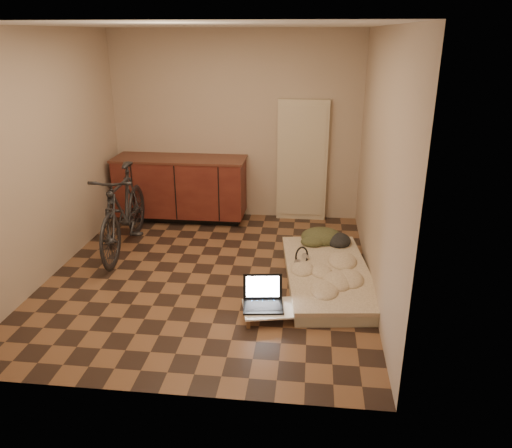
# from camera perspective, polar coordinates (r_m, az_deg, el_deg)

# --- Properties ---
(room_shell) EXTENTS (3.50, 4.00, 2.60)m
(room_shell) POSITION_cam_1_polar(r_m,az_deg,el_deg) (5.20, -5.70, 7.20)
(room_shell) COLOR brown
(room_shell) RESTS_ON ground
(cabinets) EXTENTS (1.84, 0.62, 0.91)m
(cabinets) POSITION_cam_1_polar(r_m,az_deg,el_deg) (7.19, -8.56, 4.07)
(cabinets) COLOR black
(cabinets) RESTS_ON ground
(appliance_panel) EXTENTS (0.70, 0.10, 1.70)m
(appliance_panel) POSITION_cam_1_polar(r_m,az_deg,el_deg) (7.08, 5.30, 7.17)
(appliance_panel) COLOR beige
(appliance_panel) RESTS_ON ground
(bicycle) EXTENTS (0.63, 1.81, 1.15)m
(bicycle) POSITION_cam_1_polar(r_m,az_deg,el_deg) (6.23, -14.97, 1.99)
(bicycle) COLOR black
(bicycle) RESTS_ON ground
(futon) EXTENTS (1.08, 1.91, 0.16)m
(futon) POSITION_cam_1_polar(r_m,az_deg,el_deg) (5.48, 8.17, -5.84)
(futon) COLOR #B7AE92
(futon) RESTS_ON ground
(clothing_pile) EXTENTS (0.59, 0.51, 0.21)m
(clothing_pile) POSITION_cam_1_polar(r_m,az_deg,el_deg) (6.11, 8.02, -1.00)
(clothing_pile) COLOR #3E4126
(clothing_pile) RESTS_ON futon
(headphones) EXTENTS (0.32, 0.32, 0.16)m
(headphones) POSITION_cam_1_polar(r_m,az_deg,el_deg) (5.53, 5.26, -3.61)
(headphones) COLOR black
(headphones) RESTS_ON futon
(lap_desk) EXTENTS (0.67, 0.51, 0.10)m
(lap_desk) POSITION_cam_1_polar(r_m,az_deg,el_deg) (4.80, 2.22, -9.64)
(lap_desk) COLOR brown
(lap_desk) RESTS_ON ground
(laptop) EXTENTS (0.42, 0.38, 0.26)m
(laptop) POSITION_cam_1_polar(r_m,az_deg,el_deg) (4.80, 0.80, -8.68)
(laptop) COLOR black
(laptop) RESTS_ON lap_desk
(mouse) EXTENTS (0.09, 0.12, 0.04)m
(mouse) POSITION_cam_1_polar(r_m,az_deg,el_deg) (4.84, 4.90, -9.01)
(mouse) COLOR white
(mouse) RESTS_ON lap_desk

